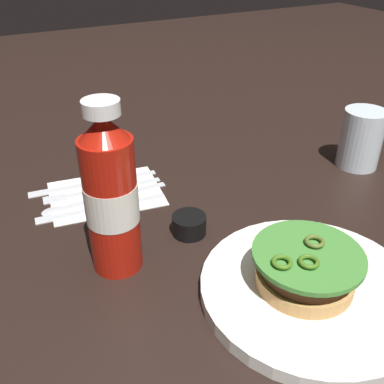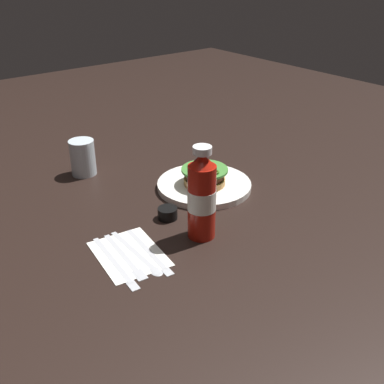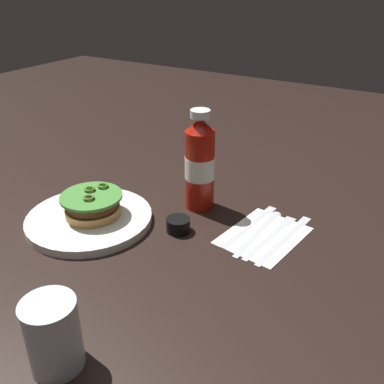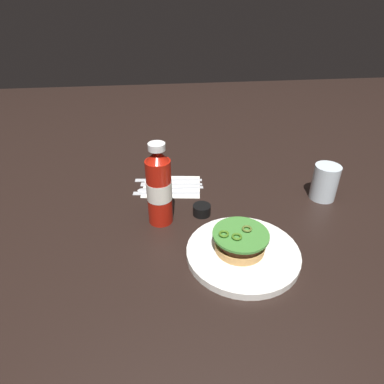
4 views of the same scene
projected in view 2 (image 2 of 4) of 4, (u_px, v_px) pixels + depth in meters
The scene contains 11 objects.
ground_plane at pixel (154, 189), 1.28m from camera, with size 3.00×3.00×0.00m, color black.
dinner_plate at pixel (204, 185), 1.28m from camera, with size 0.26×0.26×0.02m, color white.
burger_sandwich at pixel (205, 176), 1.26m from camera, with size 0.13×0.13×0.05m.
ketchup_bottle at pixel (202, 197), 1.03m from camera, with size 0.06×0.06×0.22m.
water_glass at pixel (83, 157), 1.35m from camera, with size 0.07×0.07×0.10m, color silver.
condiment_cup at pixel (168, 213), 1.14m from camera, with size 0.05×0.05×0.03m, color black.
napkin at pixel (129, 254), 1.01m from camera, with size 0.17×0.13×0.00m, color white.
steak_knife at pixel (117, 264), 0.97m from camera, with size 0.21×0.04×0.00m.
fork_utensil at pixel (127, 259), 0.99m from camera, with size 0.19×0.04×0.00m.
spoon_utensil at pixel (142, 257), 0.99m from camera, with size 0.20×0.03×0.00m.
butter_knife at pixel (151, 253), 1.00m from camera, with size 0.20×0.04×0.00m.
Camera 2 is at (0.96, -0.63, 0.59)m, focal length 43.45 mm.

